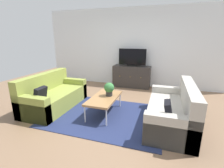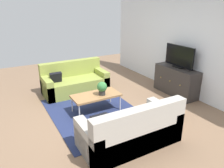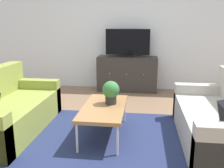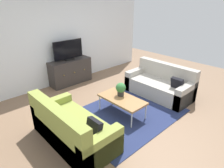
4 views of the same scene
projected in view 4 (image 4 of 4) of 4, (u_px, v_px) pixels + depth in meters
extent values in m
plane|color=#84664C|center=(121.00, 112.00, 4.65)|extent=(10.00, 10.00, 0.00)
cube|color=white|center=(60.00, 39.00, 5.80)|extent=(6.40, 0.12, 2.70)
cube|color=navy|center=(126.00, 114.00, 4.55)|extent=(2.50, 1.90, 0.01)
cube|color=olive|center=(74.00, 131.00, 3.65)|extent=(0.84, 1.75, 0.42)
cube|color=olive|center=(58.00, 129.00, 3.37)|extent=(0.20, 1.75, 0.85)
cube|color=olive|center=(53.00, 111.00, 4.14)|extent=(0.84, 0.18, 0.56)
cube|color=olive|center=(102.00, 150.00, 3.10)|extent=(0.84, 0.18, 0.56)
cube|color=black|center=(94.00, 128.00, 3.19)|extent=(0.17, 0.30, 0.32)
cube|color=#B2ADA3|center=(158.00, 88.00, 5.34)|extent=(0.84, 1.75, 0.42)
cube|color=#B2ADA3|center=(166.00, 78.00, 5.46)|extent=(0.20, 1.75, 0.85)
cube|color=#B2ADA3|center=(136.00, 78.00, 5.84)|extent=(0.84, 0.18, 0.56)
cube|color=#B2ADA3|center=(186.00, 96.00, 4.79)|extent=(0.84, 0.18, 0.56)
cube|color=black|center=(177.00, 84.00, 4.82)|extent=(0.16, 0.30, 0.31)
cube|color=#A37547|center=(122.00, 99.00, 4.40)|extent=(0.55, 1.09, 0.04)
cylinder|color=silver|center=(132.00, 120.00, 4.01)|extent=(0.03, 0.03, 0.37)
cylinder|color=silver|center=(146.00, 112.00, 4.30)|extent=(0.03, 0.03, 0.37)
cylinder|color=silver|center=(100.00, 103.00, 4.68)|extent=(0.03, 0.03, 0.37)
cylinder|color=silver|center=(114.00, 96.00, 4.97)|extent=(0.03, 0.03, 0.37)
cylinder|color=#2D2D2D|center=(121.00, 93.00, 4.50)|extent=(0.15, 0.15, 0.11)
sphere|color=#387A3D|center=(121.00, 88.00, 4.44)|extent=(0.23, 0.23, 0.23)
cube|color=#332D2B|center=(71.00, 72.00, 6.06)|extent=(1.29, 0.44, 0.75)
sphere|color=#B79338|center=(64.00, 75.00, 5.66)|extent=(0.03, 0.03, 0.03)
sphere|color=#B79338|center=(75.00, 72.00, 5.89)|extent=(0.03, 0.03, 0.03)
sphere|color=#B79338|center=(84.00, 70.00, 6.12)|extent=(0.03, 0.03, 0.03)
cube|color=black|center=(69.00, 59.00, 5.91)|extent=(0.28, 0.16, 0.04)
cube|color=black|center=(68.00, 49.00, 5.79)|extent=(0.95, 0.04, 0.55)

